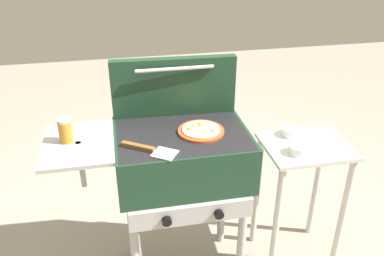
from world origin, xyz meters
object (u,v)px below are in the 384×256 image
at_px(spatula, 149,150).
at_px(topping_bowl_far, 291,132).
at_px(topping_bowl_near, 299,150).
at_px(grill, 179,159).
at_px(sauce_jar, 65,131).
at_px(prep_table, 301,179).
at_px(pizza_cheese, 201,130).

bearing_deg(spatula, topping_bowl_far, 17.51).
bearing_deg(spatula, topping_bowl_near, 5.21).
xyz_separation_m(spatula, topping_bowl_near, (0.75, 0.07, -0.13)).
bearing_deg(topping_bowl_near, spatula, -174.79).
distance_m(grill, spatula, 0.26).
relative_size(spatula, topping_bowl_near, 2.44).
bearing_deg(sauce_jar, prep_table, -0.99).
bearing_deg(sauce_jar, spatula, -23.79).
relative_size(pizza_cheese, topping_bowl_far, 2.08).
xyz_separation_m(grill, spatula, (-0.16, -0.13, 0.15)).
bearing_deg(grill, pizza_cheese, -4.29).
relative_size(prep_table, topping_bowl_near, 7.44).
bearing_deg(sauce_jar, topping_bowl_far, 4.52).
bearing_deg(pizza_cheese, prep_table, 1.23).
xyz_separation_m(prep_table, topping_bowl_far, (-0.04, 0.11, 0.24)).
height_order(grill, prep_table, grill).
bearing_deg(topping_bowl_near, sauce_jar, 175.35).
height_order(grill, sauce_jar, sauce_jar).
xyz_separation_m(grill, prep_table, (0.67, 0.00, -0.22)).
height_order(prep_table, topping_bowl_far, topping_bowl_far).
bearing_deg(topping_bowl_far, grill, -169.65).
height_order(sauce_jar, topping_bowl_near, sauce_jar).
xyz_separation_m(grill, topping_bowl_far, (0.63, 0.12, 0.02)).
distance_m(spatula, topping_bowl_near, 0.76).
height_order(spatula, topping_bowl_near, spatula).
xyz_separation_m(pizza_cheese, topping_bowl_far, (0.53, 0.12, -0.13)).
height_order(topping_bowl_near, topping_bowl_far, same).
bearing_deg(topping_bowl_far, sauce_jar, -175.48).
bearing_deg(spatula, pizza_cheese, 25.71).
height_order(grill, topping_bowl_near, grill).
bearing_deg(spatula, sauce_jar, 156.21).
height_order(sauce_jar, spatula, sauce_jar).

